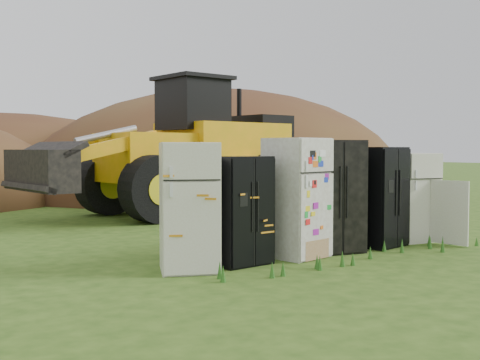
{
  "coord_description": "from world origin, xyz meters",
  "views": [
    {
      "loc": [
        -6.8,
        -7.4,
        1.76
      ],
      "look_at": [
        -0.15,
        2.0,
        1.15
      ],
      "focal_mm": 45.0,
      "sensor_mm": 36.0,
      "label": 1
    }
  ],
  "objects": [
    {
      "name": "ground",
      "position": [
        0.0,
        0.0,
        0.0
      ],
      "size": [
        120.0,
        120.0,
        0.0
      ],
      "primitive_type": "plane",
      "color": "#2A4813",
      "rests_on": "ground"
    },
    {
      "name": "dirt_mound_back",
      "position": [
        -0.58,
        18.31,
        0.0
      ],
      "size": [
        16.38,
        10.92,
        6.44
      ],
      "primitive_type": "ellipsoid",
      "color": "#432015",
      "rests_on": "ground"
    },
    {
      "name": "fridge_leftmost",
      "position": [
        -2.45,
        0.01,
        0.92
      ],
      "size": [
        1.06,
        1.05,
        1.84
      ],
      "primitive_type": null,
      "rotation": [
        0.0,
        0.0,
        -0.43
      ],
      "color": "silver",
      "rests_on": "ground"
    },
    {
      "name": "fridge_open_door",
      "position": [
        2.44,
        -0.03,
        0.84
      ],
      "size": [
        0.88,
        0.84,
        1.67
      ],
      "primitive_type": null,
      "rotation": [
        0.0,
        0.0,
        -0.2
      ],
      "color": "silver",
      "rests_on": "ground"
    },
    {
      "name": "fridge_black_right",
      "position": [
        1.44,
        -0.04,
        0.89
      ],
      "size": [
        1.0,
        0.88,
        1.78
      ],
      "primitive_type": null,
      "rotation": [
        0.0,
        0.0,
        0.16
      ],
      "color": "black",
      "rests_on": "ground"
    },
    {
      "name": "dirt_mound_right",
      "position": [
        6.66,
        12.49,
        0.0
      ],
      "size": [
        16.43,
        12.05,
        8.19
      ],
      "primitive_type": "ellipsoid",
      "color": "#432015",
      "rests_on": "ground"
    },
    {
      "name": "fridge_black_side",
      "position": [
        -1.58,
        0.01,
        0.82
      ],
      "size": [
        0.91,
        0.74,
        1.64
      ],
      "primitive_type": null,
      "rotation": [
        0.0,
        0.0,
        0.08
      ],
      "color": "black",
      "rests_on": "ground"
    },
    {
      "name": "wheel_loader",
      "position": [
        0.64,
        6.56,
        1.85
      ],
      "size": [
        7.86,
        3.7,
        3.69
      ],
      "primitive_type": null,
      "rotation": [
        0.0,
        0.0,
        0.08
      ],
      "color": "orange",
      "rests_on": "ground"
    },
    {
      "name": "fridge_sticker",
      "position": [
        -0.46,
        -0.03,
        0.96
      ],
      "size": [
        0.99,
        0.93,
        1.92
      ],
      "primitive_type": null,
      "rotation": [
        0.0,
        0.0,
        0.18
      ],
      "color": "silver",
      "rests_on": "ground"
    },
    {
      "name": "fridge_dark_mid",
      "position": [
        0.33,
        0.02,
        0.95
      ],
      "size": [
        1.13,
        1.0,
        1.9
      ],
      "primitive_type": null,
      "rotation": [
        0.0,
        0.0,
        -0.24
      ],
      "color": "black",
      "rests_on": "ground"
    }
  ]
}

